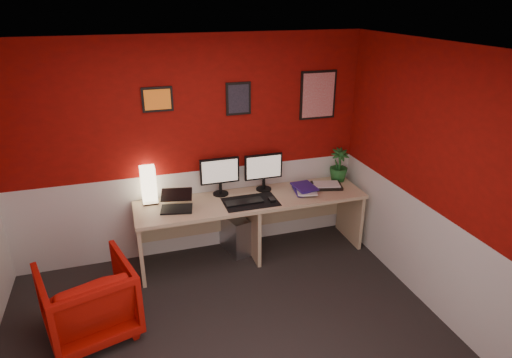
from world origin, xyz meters
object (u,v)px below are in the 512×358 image
object	(u,v)px
shoji_lamp	(149,186)
armchair	(89,300)
monitor_left	(220,171)
zen_tray	(327,186)
pc_tower	(235,233)
desk	(252,227)
laptop	(176,201)
monitor_right	(264,167)
potted_plant	(339,165)

from	to	relation	value
shoji_lamp	armchair	world-z (taller)	shoji_lamp
monitor_left	zen_tray	distance (m)	1.30
pc_tower	armchair	world-z (taller)	armchair
monitor_left	zen_tray	xyz separation A→B (m)	(1.26, -0.17, -0.28)
monitor_left	desk	bearing A→B (deg)	-35.10
laptop	armchair	world-z (taller)	laptop
shoji_lamp	armchair	xyz separation A→B (m)	(-0.66, -1.05, -0.58)
desk	monitor_right	bearing A→B (deg)	43.60
armchair	potted_plant	bearing A→B (deg)	-177.06
potted_plant	armchair	bearing A→B (deg)	-161.12
desk	pc_tower	bearing A→B (deg)	137.25
shoji_lamp	armchair	distance (m)	1.37
desk	pc_tower	size ratio (longest dim) A/B	5.78
desk	shoji_lamp	xyz separation A→B (m)	(-1.10, 0.23, 0.56)
shoji_lamp	monitor_left	xyz separation A→B (m)	(0.79, -0.02, 0.09)
desk	monitor_left	world-z (taller)	monitor_left
potted_plant	armchair	distance (m)	3.16
monitor_right	armchair	xyz separation A→B (m)	(-1.97, -1.01, -0.67)
monitor_left	shoji_lamp	bearing A→B (deg)	178.80
shoji_lamp	zen_tray	size ratio (longest dim) A/B	1.14
zen_tray	armchair	world-z (taller)	zen_tray
monitor_left	zen_tray	bearing A→B (deg)	-7.89
laptop	monitor_left	world-z (taller)	monitor_left
desk	monitor_right	world-z (taller)	monitor_right
shoji_lamp	monitor_left	size ratio (longest dim) A/B	0.69
shoji_lamp	armchair	size ratio (longest dim) A/B	0.52
laptop	monitor_left	bearing A→B (deg)	36.34
potted_plant	laptop	bearing A→B (deg)	-173.75
monitor_right	armchair	bearing A→B (deg)	-152.85
shoji_lamp	potted_plant	xyz separation A→B (m)	(2.27, -0.04, 0.00)
potted_plant	armchair	world-z (taller)	potted_plant
monitor_right	laptop	bearing A→B (deg)	-167.81
monitor_right	potted_plant	world-z (taller)	monitor_right
potted_plant	pc_tower	world-z (taller)	potted_plant
laptop	monitor_right	distance (m)	1.09
monitor_right	pc_tower	world-z (taller)	monitor_right
shoji_lamp	potted_plant	size ratio (longest dim) A/B	0.99
shoji_lamp	monitor_right	world-z (taller)	monitor_right
potted_plant	pc_tower	xyz separation A→B (m)	(-1.34, -0.03, -0.71)
monitor_left	armchair	size ratio (longest dim) A/B	0.76
pc_tower	monitor_left	bearing A→B (deg)	142.71
desk	laptop	size ratio (longest dim) A/B	7.88
pc_tower	zen_tray	bearing A→B (deg)	-19.55
laptop	pc_tower	size ratio (longest dim) A/B	0.73
shoji_lamp	armchair	bearing A→B (deg)	-122.31
monitor_right	pc_tower	distance (m)	0.88
monitor_right	desk	bearing A→B (deg)	-136.40
armchair	laptop	bearing A→B (deg)	-155.42
shoji_lamp	pc_tower	world-z (taller)	shoji_lamp
desk	potted_plant	world-z (taller)	potted_plant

